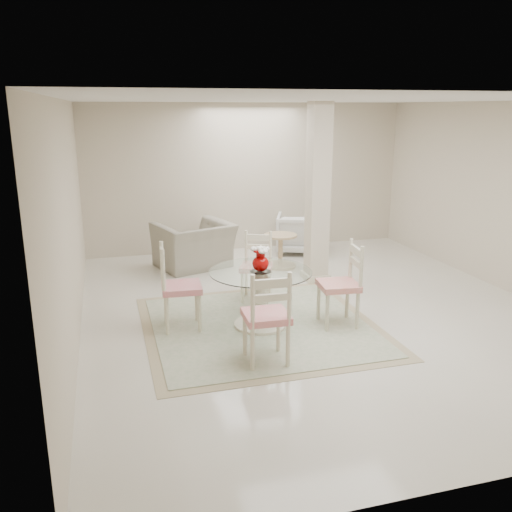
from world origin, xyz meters
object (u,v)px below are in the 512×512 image
object	(u,v)px
red_vase	(261,259)
dining_chair_south	(268,311)
column	(318,194)
dining_table	(260,299)
side_table	(280,252)
dining_chair_north	(257,261)
armchair_white	(298,233)
recliner_taupe	(194,245)
dining_chair_east	(345,278)
dining_chair_west	(175,281)

from	to	relation	value
red_vase	dining_chair_south	world-z (taller)	dining_chair_south
column	dining_table	bearing A→B (deg)	-130.56
red_vase	side_table	distance (m)	2.67
dining_chair_north	armchair_white	xyz separation A→B (m)	(1.43, 2.25, -0.19)
dining_table	recliner_taupe	xyz separation A→B (m)	(-0.35, 2.78, 0.01)
dining_chair_north	armchair_white	size ratio (longest dim) A/B	1.32
side_table	dining_chair_north	bearing A→B (deg)	-120.10
dining_table	recliner_taupe	size ratio (longest dim) A/B	1.06
recliner_taupe	dining_table	bearing A→B (deg)	78.78
column	armchair_white	world-z (taller)	column
dining_table	dining_chair_north	distance (m)	1.03
dining_chair_south	side_table	world-z (taller)	dining_chair_south
dining_chair_north	side_table	world-z (taller)	dining_chair_north
armchair_white	side_table	world-z (taller)	armchair_white
dining_chair_north	recliner_taupe	world-z (taller)	dining_chair_north
dining_chair_east	armchair_white	distance (m)	3.53
red_vase	side_table	size ratio (longest dim) A/B	0.54
red_vase	dining_chair_north	bearing A→B (deg)	76.49
dining_table	dining_chair_east	world-z (taller)	dining_chair_east
column	recliner_taupe	distance (m)	2.30
column	dining_table	world-z (taller)	column
recliner_taupe	dining_chair_north	bearing A→B (deg)	89.84
column	dining_chair_east	distance (m)	2.00
dining_chair_west	red_vase	bearing A→B (deg)	-97.79
red_vase	dining_chair_north	distance (m)	1.06
dining_chair_south	recliner_taupe	distance (m)	3.79
armchair_white	dining_chair_south	bearing A→B (deg)	87.82
dining_chair_north	recliner_taupe	xyz separation A→B (m)	(-0.59, 1.79, -0.17)
column	dining_chair_east	size ratio (longest dim) A/B	2.34
dining_table	recliner_taupe	distance (m)	2.80
column	dining_chair_south	xyz separation A→B (m)	(-1.58, -2.60, -0.75)
dining_table	column	bearing A→B (deg)	49.44
red_vase	armchair_white	bearing A→B (deg)	62.69
side_table	red_vase	bearing A→B (deg)	-113.68
red_vase	side_table	world-z (taller)	red_vase
armchair_white	side_table	xyz separation A→B (m)	(-0.63, -0.86, -0.10)
dining_chair_south	dining_chair_north	bearing A→B (deg)	-99.97
column	dining_chair_south	distance (m)	3.13
column	armchair_white	xyz separation A→B (m)	(0.30, 1.64, -0.99)
recliner_taupe	dining_chair_south	bearing A→B (deg)	73.64
column	dining_chair_north	xyz separation A→B (m)	(-1.13, -0.61, -0.80)
dining_chair_north	armchair_white	distance (m)	2.67
dining_chair_east	dining_chair_south	bearing A→B (deg)	-50.98
recliner_taupe	armchair_white	xyz separation A→B (m)	(2.02, 0.46, -0.02)
dining_table	red_vase	bearing A→B (deg)	-18.43
red_vase	dining_chair_north	size ratio (longest dim) A/B	0.29
dining_table	side_table	xyz separation A→B (m)	(1.04, 2.38, -0.10)
column	side_table	world-z (taller)	column
red_vase	recliner_taupe	size ratio (longest dim) A/B	0.26
column	red_vase	size ratio (longest dim) A/B	8.79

